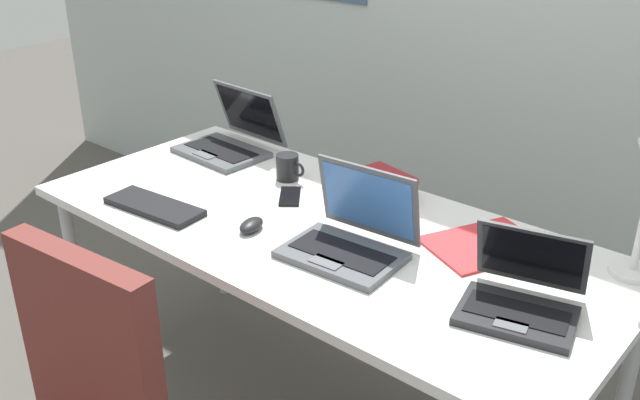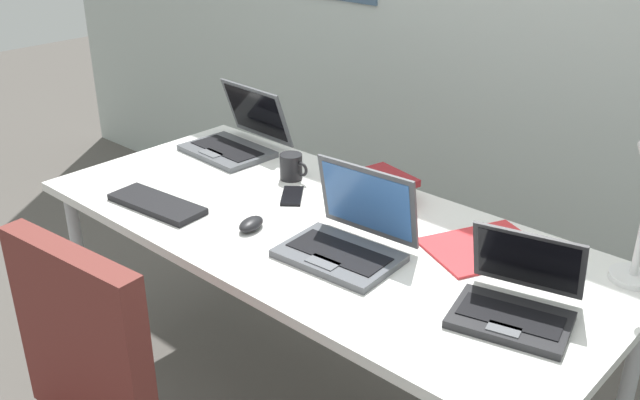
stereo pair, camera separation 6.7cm
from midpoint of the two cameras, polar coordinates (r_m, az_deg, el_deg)
desk at (r=2.13m, az=-0.90°, el=-3.35°), size 1.80×0.80×0.74m
laptop_by_keyboard at (r=2.66m, az=-7.94°, el=4.80°), size 0.34×0.31×0.23m
laptop_far_corner at (r=1.74m, az=14.75°, el=-7.53°), size 0.32×0.30×0.19m
laptop_mid_desk at (r=1.93m, az=1.43°, el=-3.04°), size 0.33×0.28×0.23m
external_keyboard at (r=2.26m, az=-13.96°, el=-0.52°), size 0.34×0.15×0.02m
computer_mouse at (r=2.07m, az=-6.44°, el=-2.02°), size 0.08×0.11×0.03m
cell_phone at (r=2.27m, az=-3.26°, el=0.29°), size 0.14×0.15×0.01m
book_stack at (r=2.26m, az=3.77°, el=1.12°), size 0.24×0.19×0.08m
paper_folder_far_corner at (r=2.03m, az=12.10°, el=-3.54°), size 0.34×0.38×0.01m
coffee_mug at (r=2.39m, az=-3.38°, el=2.64°), size 0.11×0.08×0.09m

